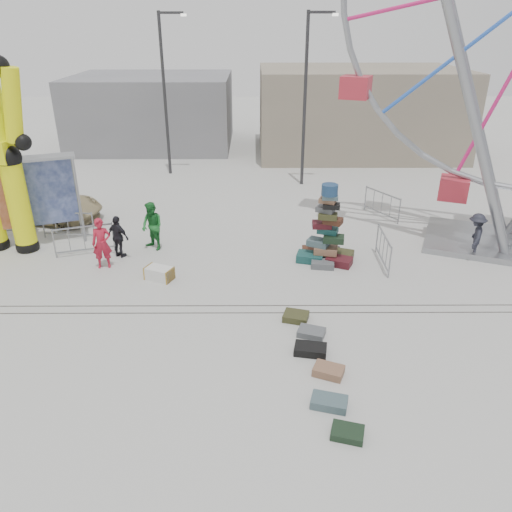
{
  "coord_description": "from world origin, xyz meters",
  "views": [
    {
      "loc": [
        0.55,
        -11.6,
        7.61
      ],
      "look_at": [
        0.61,
        1.23,
        1.51
      ],
      "focal_mm": 35.0,
      "sensor_mm": 36.0,
      "label": 1
    }
  ],
  "objects_px": {
    "suitcase_tower": "(326,240)",
    "pedestrian_green": "(152,226)",
    "pedestrian_red": "(102,243)",
    "barricade_dummy_c": "(84,240)",
    "pedestrian_black": "(118,237)",
    "barricade_wheel_front": "(383,250)",
    "barricade_wheel_back": "(382,204)",
    "banner_scaffold": "(10,182)",
    "barricade_dummy_b": "(68,225)",
    "barricade_dummy_a": "(2,222)",
    "lamp_post_left": "(166,87)",
    "parked_suv": "(46,205)",
    "steamer_trunk": "(159,273)",
    "pedestrian_grey": "(475,236)",
    "lamp_post_right": "(307,92)"
  },
  "relations": [
    {
      "from": "barricade_dummy_c",
      "to": "pedestrian_grey",
      "type": "distance_m",
      "value": 13.73
    },
    {
      "from": "suitcase_tower",
      "to": "parked_suv",
      "type": "height_order",
      "value": "suitcase_tower"
    },
    {
      "from": "suitcase_tower",
      "to": "pedestrian_grey",
      "type": "bearing_deg",
      "value": 19.99
    },
    {
      "from": "barricade_dummy_b",
      "to": "barricade_dummy_a",
      "type": "bearing_deg",
      "value": 179.18
    },
    {
      "from": "barricade_dummy_a",
      "to": "barricade_wheel_front",
      "type": "height_order",
      "value": "same"
    },
    {
      "from": "barricade_wheel_back",
      "to": "pedestrian_green",
      "type": "relative_size",
      "value": 1.13
    },
    {
      "from": "barricade_wheel_front",
      "to": "pedestrian_black",
      "type": "height_order",
      "value": "pedestrian_black"
    },
    {
      "from": "suitcase_tower",
      "to": "barricade_dummy_c",
      "type": "height_order",
      "value": "suitcase_tower"
    },
    {
      "from": "barricade_dummy_b",
      "to": "lamp_post_right",
      "type": "bearing_deg",
      "value": 42.18
    },
    {
      "from": "suitcase_tower",
      "to": "pedestrian_green",
      "type": "relative_size",
      "value": 1.56
    },
    {
      "from": "pedestrian_red",
      "to": "lamp_post_left",
      "type": "bearing_deg",
      "value": 76.14
    },
    {
      "from": "lamp_post_right",
      "to": "pedestrian_green",
      "type": "relative_size",
      "value": 4.53
    },
    {
      "from": "steamer_trunk",
      "to": "barricade_dummy_c",
      "type": "relative_size",
      "value": 0.44
    },
    {
      "from": "lamp_post_left",
      "to": "parked_suv",
      "type": "xyz_separation_m",
      "value": [
        -4.18,
        -6.94,
        -3.84
      ]
    },
    {
      "from": "pedestrian_red",
      "to": "pedestrian_green",
      "type": "relative_size",
      "value": 0.99
    },
    {
      "from": "pedestrian_red",
      "to": "pedestrian_black",
      "type": "height_order",
      "value": "pedestrian_red"
    },
    {
      "from": "lamp_post_right",
      "to": "barricade_dummy_c",
      "type": "distance_m",
      "value": 12.62
    },
    {
      "from": "barricade_dummy_a",
      "to": "barricade_wheel_back",
      "type": "relative_size",
      "value": 1.0
    },
    {
      "from": "barricade_wheel_back",
      "to": "pedestrian_red",
      "type": "height_order",
      "value": "pedestrian_red"
    },
    {
      "from": "suitcase_tower",
      "to": "pedestrian_green",
      "type": "distance_m",
      "value": 6.22
    },
    {
      "from": "barricade_dummy_a",
      "to": "pedestrian_red",
      "type": "height_order",
      "value": "pedestrian_red"
    },
    {
      "from": "banner_scaffold",
      "to": "parked_suv",
      "type": "distance_m",
      "value": 3.32
    },
    {
      "from": "banner_scaffold",
      "to": "barricade_dummy_a",
      "type": "xyz_separation_m",
      "value": [
        -1.2,
        1.07,
        -1.91
      ]
    },
    {
      "from": "lamp_post_left",
      "to": "barricade_wheel_front",
      "type": "height_order",
      "value": "lamp_post_left"
    },
    {
      "from": "lamp_post_right",
      "to": "suitcase_tower",
      "type": "xyz_separation_m",
      "value": [
        -0.05,
        -8.95,
        -3.71
      ]
    },
    {
      "from": "lamp_post_left",
      "to": "parked_suv",
      "type": "relative_size",
      "value": 1.74
    },
    {
      "from": "barricade_wheel_front",
      "to": "barricade_wheel_back",
      "type": "relative_size",
      "value": 1.0
    },
    {
      "from": "barricade_dummy_b",
      "to": "barricade_wheel_front",
      "type": "distance_m",
      "value": 11.68
    },
    {
      "from": "pedestrian_grey",
      "to": "pedestrian_black",
      "type": "bearing_deg",
      "value": -68.14
    },
    {
      "from": "pedestrian_green",
      "to": "pedestrian_grey",
      "type": "distance_m",
      "value": 11.4
    },
    {
      "from": "barricade_dummy_a",
      "to": "barricade_wheel_back",
      "type": "xyz_separation_m",
      "value": [
        15.13,
        1.94,
        0.0
      ]
    },
    {
      "from": "pedestrian_red",
      "to": "parked_suv",
      "type": "distance_m",
      "value": 5.74
    },
    {
      "from": "pedestrian_red",
      "to": "barricade_dummy_c",
      "type": "bearing_deg",
      "value": 121.92
    },
    {
      "from": "banner_scaffold",
      "to": "pedestrian_red",
      "type": "xyz_separation_m",
      "value": [
        3.46,
        -1.71,
        -1.58
      ]
    },
    {
      "from": "lamp_post_right",
      "to": "barricade_dummy_c",
      "type": "xyz_separation_m",
      "value": [
        -8.55,
        -8.41,
        -3.93
      ]
    },
    {
      "from": "barricade_dummy_a",
      "to": "parked_suv",
      "type": "height_order",
      "value": "parked_suv"
    },
    {
      "from": "banner_scaffold",
      "to": "pedestrian_red",
      "type": "relative_size",
      "value": 2.57
    },
    {
      "from": "lamp_post_right",
      "to": "pedestrian_grey",
      "type": "bearing_deg",
      "value": -59.17
    },
    {
      "from": "barricade_dummy_b",
      "to": "barricade_wheel_front",
      "type": "xyz_separation_m",
      "value": [
        11.46,
        -2.29,
        0.0
      ]
    },
    {
      "from": "pedestrian_red",
      "to": "pedestrian_grey",
      "type": "xyz_separation_m",
      "value": [
        12.78,
        0.76,
        -0.07
      ]
    },
    {
      "from": "pedestrian_black",
      "to": "pedestrian_green",
      "type": "bearing_deg",
      "value": -119.05
    },
    {
      "from": "lamp_post_left",
      "to": "pedestrian_grey",
      "type": "xyz_separation_m",
      "value": [
        12.18,
        -10.67,
        -3.68
      ]
    },
    {
      "from": "lamp_post_left",
      "to": "parked_suv",
      "type": "bearing_deg",
      "value": -121.05
    },
    {
      "from": "suitcase_tower",
      "to": "pedestrian_red",
      "type": "bearing_deg",
      "value": -159.32
    },
    {
      "from": "suitcase_tower",
      "to": "barricade_dummy_b",
      "type": "height_order",
      "value": "suitcase_tower"
    },
    {
      "from": "suitcase_tower",
      "to": "barricade_wheel_front",
      "type": "bearing_deg",
      "value": 7.41
    },
    {
      "from": "suitcase_tower",
      "to": "parked_suv",
      "type": "distance_m",
      "value": 11.82
    },
    {
      "from": "pedestrian_red",
      "to": "banner_scaffold",
      "type": "bearing_deg",
      "value": 142.86
    },
    {
      "from": "barricade_dummy_c",
      "to": "pedestrian_green",
      "type": "height_order",
      "value": "pedestrian_green"
    },
    {
      "from": "steamer_trunk",
      "to": "parked_suv",
      "type": "distance_m",
      "value": 7.76
    }
  ]
}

